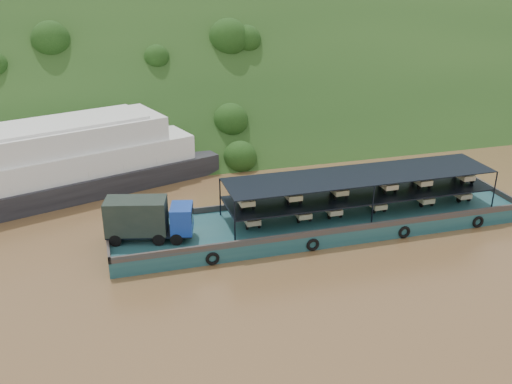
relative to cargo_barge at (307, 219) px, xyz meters
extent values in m
plane|color=brown|center=(-1.90, -1.05, -1.13)|extent=(160.00, 160.00, 0.00)
cube|color=#153312|center=(-1.90, 34.95, -1.13)|extent=(140.00, 39.60, 39.60)
cube|color=#144048|center=(1.15, 0.05, -0.53)|extent=(35.00, 7.00, 1.20)
cube|color=#592D19|center=(1.15, 3.45, 0.32)|extent=(35.00, 0.20, 0.50)
cube|color=#592D19|center=(1.15, -3.35, 0.32)|extent=(35.00, 0.20, 0.50)
cube|color=#592D19|center=(18.55, 0.05, 0.32)|extent=(0.20, 7.00, 0.50)
cube|color=#592D19|center=(-16.25, 0.05, 0.32)|extent=(0.20, 7.00, 0.50)
torus|color=black|center=(-8.85, -3.50, -0.58)|extent=(1.06, 0.26, 1.06)
torus|color=black|center=(-0.85, -3.50, -0.58)|extent=(1.06, 0.26, 1.06)
torus|color=black|center=(7.15, -3.50, -0.58)|extent=(1.06, 0.26, 1.06)
torus|color=black|center=(14.15, -3.50, -0.58)|extent=(1.06, 0.26, 1.06)
cylinder|color=black|center=(-15.66, -0.68, 0.55)|extent=(1.00, 0.55, 0.95)
cylinder|color=black|center=(-15.18, 1.26, 0.55)|extent=(1.00, 0.55, 0.95)
cylinder|color=black|center=(-12.51, -1.46, 0.55)|extent=(1.00, 0.55, 0.95)
cylinder|color=black|center=(-12.03, 0.48, 0.55)|extent=(1.00, 0.55, 0.95)
cylinder|color=black|center=(-11.22, -1.78, 0.55)|extent=(1.00, 0.55, 0.95)
cylinder|color=black|center=(-10.74, 0.16, 0.55)|extent=(1.00, 0.55, 0.95)
cube|color=black|center=(-13.01, -0.31, 0.69)|extent=(6.79, 3.59, 0.19)
cube|color=navy|center=(-10.61, -0.90, 1.79)|extent=(2.12, 2.61, 2.10)
cube|color=black|center=(-9.82, -1.09, 2.17)|extent=(0.51, 1.86, 0.86)
cube|color=black|center=(-13.94, -0.08, 2.07)|extent=(4.99, 3.32, 2.67)
cube|color=black|center=(4.65, 0.05, 1.73)|extent=(23.00, 5.00, 0.12)
cube|color=black|center=(4.65, 0.05, 3.37)|extent=(23.00, 5.00, 0.08)
cylinder|color=black|center=(-6.85, -2.45, 1.72)|extent=(0.12, 0.12, 3.30)
cylinder|color=black|center=(-6.85, 2.55, 1.72)|extent=(0.12, 0.12, 3.30)
cylinder|color=black|center=(4.65, -2.45, 1.72)|extent=(0.12, 0.12, 3.30)
cylinder|color=black|center=(4.65, 2.55, 1.72)|extent=(0.12, 0.12, 3.30)
cylinder|color=black|center=(16.15, -2.45, 1.72)|extent=(0.12, 0.12, 3.30)
cylinder|color=black|center=(16.15, 2.55, 1.72)|extent=(0.12, 0.12, 3.30)
cylinder|color=black|center=(-4.92, 1.10, 0.33)|extent=(0.12, 0.52, 0.52)
cylinder|color=black|center=(-5.42, -0.70, 0.33)|extent=(0.14, 0.52, 0.52)
cylinder|color=black|center=(-4.42, -0.70, 0.33)|extent=(0.14, 0.52, 0.52)
cube|color=tan|center=(-4.92, -0.35, 0.67)|extent=(1.15, 1.50, 0.44)
cube|color=#B40C11|center=(-4.92, 0.80, 0.85)|extent=(0.55, 0.80, 0.80)
cube|color=#B40C11|center=(-4.92, 0.60, 1.35)|extent=(0.50, 0.10, 0.10)
cylinder|color=black|center=(-0.56, 1.10, 0.33)|extent=(0.12, 0.52, 0.52)
cylinder|color=black|center=(-1.06, -0.70, 0.33)|extent=(0.14, 0.52, 0.52)
cylinder|color=black|center=(-0.06, -0.70, 0.33)|extent=(0.14, 0.52, 0.52)
cube|color=beige|center=(-0.56, -0.35, 0.67)|extent=(1.15, 1.50, 0.44)
cube|color=#B80C0D|center=(-0.56, 0.80, 0.85)|extent=(0.55, 0.80, 0.80)
cube|color=#B80C0D|center=(-0.56, 0.60, 1.35)|extent=(0.50, 0.10, 0.10)
cylinder|color=black|center=(2.15, 1.10, 0.33)|extent=(0.12, 0.52, 0.52)
cylinder|color=black|center=(1.65, -0.70, 0.33)|extent=(0.14, 0.52, 0.52)
cylinder|color=black|center=(2.65, -0.70, 0.33)|extent=(0.14, 0.52, 0.52)
cube|color=beige|center=(2.15, -0.35, 0.67)|extent=(1.15, 1.50, 0.44)
cube|color=#B01A0B|center=(2.15, 0.80, 0.85)|extent=(0.55, 0.80, 0.80)
cube|color=#B01A0B|center=(2.15, 0.60, 1.35)|extent=(0.50, 0.10, 0.10)
cylinder|color=black|center=(6.23, 1.10, 0.33)|extent=(0.12, 0.52, 0.52)
cylinder|color=black|center=(5.73, -0.70, 0.33)|extent=(0.14, 0.52, 0.52)
cylinder|color=black|center=(6.73, -0.70, 0.33)|extent=(0.14, 0.52, 0.52)
cube|color=beige|center=(6.23, -0.35, 0.67)|extent=(1.15, 1.50, 0.44)
cube|color=#A9110B|center=(6.23, 0.80, 0.85)|extent=(0.55, 0.80, 0.80)
cube|color=#A9110B|center=(6.23, 0.60, 1.35)|extent=(0.50, 0.10, 0.10)
cylinder|color=black|center=(10.80, 1.10, 0.33)|extent=(0.12, 0.52, 0.52)
cylinder|color=black|center=(10.30, -0.70, 0.33)|extent=(0.14, 0.52, 0.52)
cylinder|color=black|center=(11.30, -0.70, 0.33)|extent=(0.14, 0.52, 0.52)
cube|color=beige|center=(10.80, -0.35, 0.67)|extent=(1.15, 1.50, 0.44)
cube|color=red|center=(10.80, 0.80, 0.85)|extent=(0.55, 0.80, 0.80)
cube|color=red|center=(10.80, 0.60, 1.35)|extent=(0.50, 0.10, 0.10)
cylinder|color=black|center=(14.54, 1.10, 0.33)|extent=(0.12, 0.52, 0.52)
cylinder|color=black|center=(14.04, -0.70, 0.33)|extent=(0.14, 0.52, 0.52)
cylinder|color=black|center=(15.04, -0.70, 0.33)|extent=(0.14, 0.52, 0.52)
cube|color=beige|center=(14.54, -0.35, 0.67)|extent=(1.15, 1.50, 0.44)
cube|color=#AA170B|center=(14.54, 0.80, 0.85)|extent=(0.55, 0.80, 0.80)
cube|color=#AA170B|center=(14.54, 0.60, 1.35)|extent=(0.50, 0.10, 0.10)
cylinder|color=black|center=(-5.39, 1.10, 2.05)|extent=(0.12, 0.52, 0.52)
cylinder|color=black|center=(-5.89, -0.70, 2.05)|extent=(0.14, 0.52, 0.52)
cylinder|color=black|center=(-4.89, -0.70, 2.05)|extent=(0.14, 0.52, 0.52)
cube|color=#BCB685|center=(-5.39, -0.35, 2.39)|extent=(1.15, 1.50, 0.44)
cube|color=#BB2B0C|center=(-5.39, 0.80, 2.57)|extent=(0.55, 0.80, 0.80)
cube|color=#BB2B0C|center=(-5.39, 0.60, 3.07)|extent=(0.50, 0.10, 0.10)
cylinder|color=black|center=(-1.44, 1.10, 2.05)|extent=(0.12, 0.52, 0.52)
cylinder|color=black|center=(-1.94, -0.70, 2.05)|extent=(0.14, 0.52, 0.52)
cylinder|color=black|center=(-0.94, -0.70, 2.05)|extent=(0.14, 0.52, 0.52)
cube|color=#C8C38D|center=(-1.44, -0.35, 2.39)|extent=(1.15, 1.50, 0.44)
cube|color=beige|center=(-1.44, 0.80, 2.57)|extent=(0.55, 0.80, 0.80)
cube|color=beige|center=(-1.44, 0.60, 3.07)|extent=(0.50, 0.10, 0.10)
cylinder|color=black|center=(2.58, 1.10, 2.05)|extent=(0.12, 0.52, 0.52)
cylinder|color=black|center=(2.08, -0.70, 2.05)|extent=(0.14, 0.52, 0.52)
cylinder|color=black|center=(3.08, -0.70, 2.05)|extent=(0.14, 0.52, 0.52)
cube|color=tan|center=(2.58, -0.35, 2.39)|extent=(1.15, 1.50, 0.44)
cube|color=red|center=(2.58, 0.80, 2.57)|extent=(0.55, 0.80, 0.80)
cube|color=red|center=(2.58, 0.60, 3.07)|extent=(0.50, 0.10, 0.10)
cylinder|color=black|center=(7.09, 1.10, 2.05)|extent=(0.12, 0.52, 0.52)
cylinder|color=black|center=(6.59, -0.70, 2.05)|extent=(0.14, 0.52, 0.52)
cylinder|color=black|center=(7.59, -0.70, 2.05)|extent=(0.14, 0.52, 0.52)
cube|color=beige|center=(7.09, -0.35, 2.39)|extent=(1.15, 1.50, 0.44)
cube|color=beige|center=(7.09, 0.80, 2.57)|extent=(0.55, 0.80, 0.80)
cube|color=beige|center=(7.09, 0.60, 3.07)|extent=(0.50, 0.10, 0.10)
cylinder|color=black|center=(10.36, 1.10, 2.05)|extent=(0.12, 0.52, 0.52)
cylinder|color=black|center=(9.86, -0.70, 2.05)|extent=(0.14, 0.52, 0.52)
cylinder|color=black|center=(10.86, -0.70, 2.05)|extent=(0.14, 0.52, 0.52)
cube|color=beige|center=(10.36, -0.35, 2.39)|extent=(1.15, 1.50, 0.44)
cube|color=#B90C10|center=(10.36, 0.80, 2.57)|extent=(0.55, 0.80, 0.80)
cube|color=#B90C10|center=(10.36, 0.60, 3.07)|extent=(0.50, 0.10, 0.10)
cylinder|color=black|center=(14.60, 1.10, 2.05)|extent=(0.12, 0.52, 0.52)
cylinder|color=black|center=(14.10, -0.70, 2.05)|extent=(0.14, 0.52, 0.52)
cylinder|color=black|center=(15.10, -0.70, 2.05)|extent=(0.14, 0.52, 0.52)
cube|color=beige|center=(14.60, -0.35, 2.39)|extent=(1.15, 1.50, 0.44)
cube|color=beige|center=(14.60, 0.80, 2.57)|extent=(0.55, 0.80, 0.80)
cube|color=beige|center=(14.60, 0.60, 3.07)|extent=(0.50, 0.10, 0.10)
cube|color=black|center=(-21.78, 14.31, -0.09)|extent=(35.41, 18.90, 2.07)
cube|color=white|center=(-21.78, 14.31, 2.15)|extent=(30.24, 16.47, 2.41)
cube|color=white|center=(-21.78, 14.31, 4.47)|extent=(25.06, 14.05, 2.24)
cube|color=white|center=(-21.78, 14.31, 5.72)|extent=(21.52, 12.16, 0.26)
camera|label=1|loc=(-16.08, -40.25, 20.25)|focal=40.00mm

